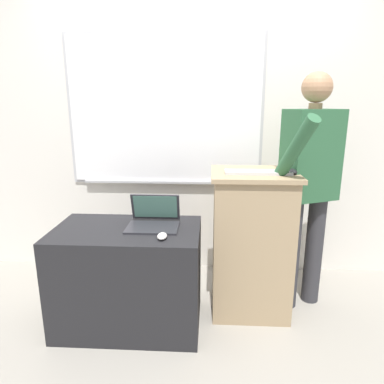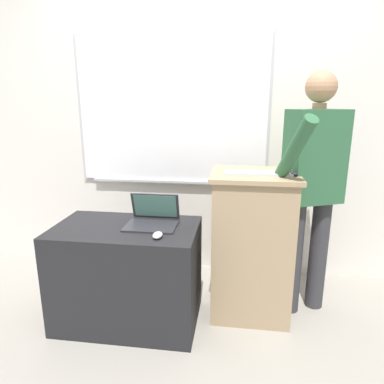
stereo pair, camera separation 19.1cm
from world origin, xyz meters
name	(u,v)px [view 2 (the right image)]	position (x,y,z in m)	size (l,w,h in m)	color
ground_plane	(175,350)	(0.00, 0.00, 0.00)	(30.00, 30.00, 0.00)	gray
back_wall	(198,106)	(-0.01, 1.22, 1.48)	(6.40, 0.17, 2.97)	silver
lectern_podium	(252,244)	(0.47, 0.51, 0.53)	(0.59, 0.52, 1.05)	tan
side_desk	(128,274)	(-0.39, 0.28, 0.35)	(0.97, 0.58, 0.71)	black
person_presenter	(313,182)	(0.87, 0.59, 0.99)	(0.56, 0.66, 1.72)	#333338
laptop	(153,216)	(-0.21, 0.35, 0.76)	(0.34, 0.29, 0.20)	#28282D
wireless_keyboard	(258,173)	(0.48, 0.44, 1.06)	(0.44, 0.12, 0.02)	silver
computer_mouse_by_laptop	(158,235)	(-0.12, 0.12, 0.73)	(0.06, 0.10, 0.03)	silver
computer_mouse_by_keyboard	(294,173)	(0.72, 0.45, 1.07)	(0.06, 0.10, 0.03)	black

